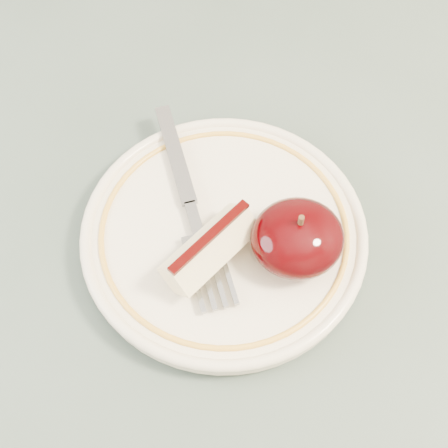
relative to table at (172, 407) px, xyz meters
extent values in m
cylinder|color=brown|center=(0.40, 0.40, -0.31)|extent=(0.05, 0.05, 0.71)
cube|color=#485953|center=(0.00, 0.00, 0.07)|extent=(0.90, 0.90, 0.04)
cylinder|color=beige|center=(0.06, 0.09, 0.09)|extent=(0.12, 0.12, 0.01)
cylinder|color=beige|center=(0.06, 0.09, 0.10)|extent=(0.21, 0.21, 0.01)
torus|color=beige|center=(0.06, 0.09, 0.10)|extent=(0.21, 0.21, 0.01)
torus|color=gold|center=(0.06, 0.09, 0.11)|extent=(0.19, 0.19, 0.00)
ellipsoid|color=black|center=(0.11, 0.06, 0.13)|extent=(0.07, 0.06, 0.04)
cylinder|color=#472D19|center=(0.11, 0.06, 0.15)|extent=(0.00, 0.00, 0.01)
cube|color=beige|center=(0.05, 0.07, 0.12)|extent=(0.08, 0.07, 0.03)
cube|color=#2E0201|center=(0.05, 0.07, 0.14)|extent=(0.06, 0.05, 0.00)
cube|color=gray|center=(0.04, 0.17, 0.11)|extent=(0.02, 0.10, 0.00)
cube|color=gray|center=(0.04, 0.10, 0.11)|extent=(0.01, 0.03, 0.00)
cube|color=gray|center=(0.05, 0.08, 0.11)|extent=(0.03, 0.02, 0.00)
cube|color=gray|center=(0.06, 0.05, 0.11)|extent=(0.01, 0.04, 0.00)
cube|color=gray|center=(0.05, 0.05, 0.11)|extent=(0.01, 0.04, 0.00)
cube|color=gray|center=(0.04, 0.05, 0.11)|extent=(0.01, 0.04, 0.00)
cube|color=gray|center=(0.03, 0.05, 0.11)|extent=(0.01, 0.04, 0.00)
camera|label=1|loc=(0.01, -0.13, 0.51)|focal=50.00mm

